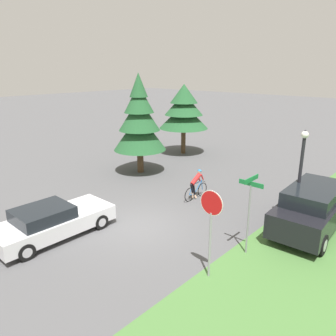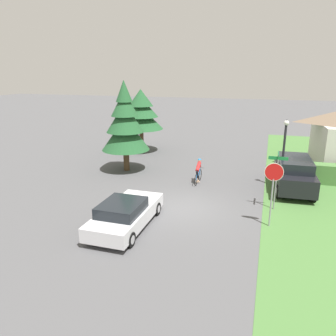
% 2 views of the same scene
% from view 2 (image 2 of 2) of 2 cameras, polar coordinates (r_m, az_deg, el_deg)
% --- Properties ---
extents(ground_plane, '(140.00, 140.00, 0.00)m').
position_cam_2_polar(ground_plane, '(16.56, 2.50, -6.99)').
color(ground_plane, '#515154').
extents(sedan_left_lane, '(1.97, 4.59, 1.30)m').
position_cam_2_polar(sedan_left_lane, '(14.49, -7.43, -7.95)').
color(sedan_left_lane, silver).
rests_on(sedan_left_lane, ground).
extents(cyclist, '(0.44, 1.74, 1.49)m').
position_cam_2_polar(cyclist, '(20.07, 5.29, -0.62)').
color(cyclist, black).
rests_on(cyclist, ground).
extents(parked_suv_right, '(2.19, 4.87, 1.87)m').
position_cam_2_polar(parked_suv_right, '(20.10, 21.09, -0.90)').
color(parked_suv_right, black).
rests_on(parked_suv_right, ground).
extents(stop_sign, '(0.79, 0.07, 2.90)m').
position_cam_2_polar(stop_sign, '(14.64, 17.84, -2.27)').
color(stop_sign, gray).
rests_on(stop_sign, ground).
extents(street_lamp, '(0.29, 0.29, 4.04)m').
position_cam_2_polar(street_lamp, '(19.81, 19.55, 3.51)').
color(street_lamp, black).
rests_on(street_lamp, ground).
extents(street_name_sign, '(0.90, 0.90, 2.86)m').
position_cam_2_polar(street_name_sign, '(16.60, 18.46, -0.56)').
color(street_name_sign, gray).
rests_on(street_name_sign, ground).
extents(conifer_tall_near, '(3.22, 3.22, 6.08)m').
position_cam_2_polar(conifer_tall_near, '(22.22, -7.49, 7.68)').
color(conifer_tall_near, '#4C3823').
rests_on(conifer_tall_near, ground).
extents(conifer_tall_far, '(3.66, 3.66, 5.22)m').
position_cam_2_polar(conifer_tall_far, '(27.62, -4.73, 9.68)').
color(conifer_tall_far, '#4C3823').
rests_on(conifer_tall_far, ground).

